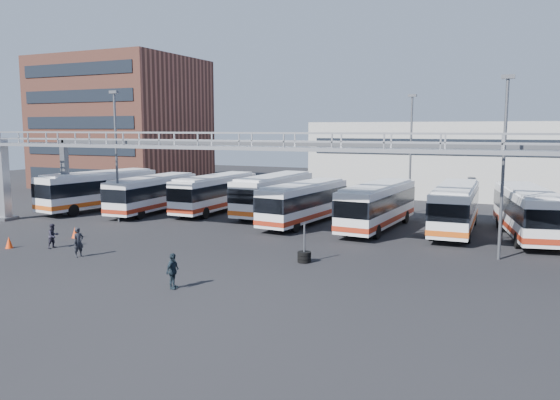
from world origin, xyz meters
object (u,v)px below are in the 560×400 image
at_px(light_pole_back, 411,147).
at_px(bus_1, 153,193).
at_px(cone_right, 75,232).
at_px(bus_0, 99,189).
at_px(bus_4, 304,201).
at_px(pedestrian_a, 78,242).
at_px(tire_stack, 304,256).
at_px(pedestrian_d, 173,271).
at_px(cone_left, 9,242).
at_px(bus_5, 378,204).
at_px(bus_7, 527,211).
at_px(bus_2, 215,192).
at_px(light_pole_mid, 504,158).
at_px(light_pole_left, 116,149).
at_px(pedestrian_b, 53,236).
at_px(bus_6, 455,206).
at_px(bus_3, 274,193).

xyz_separation_m(light_pole_back, bus_1, (-20.43, -9.06, -3.95)).
relative_size(bus_1, cone_right, 14.69).
xyz_separation_m(bus_0, bus_4, (19.65, 0.79, -0.15)).
xyz_separation_m(light_pole_back, pedestrian_a, (-13.99, -24.34, -4.87)).
height_order(cone_right, tire_stack, tire_stack).
xyz_separation_m(pedestrian_d, cone_left, (-14.28, 2.95, -0.48)).
bearing_deg(bus_1, bus_5, -1.65).
relative_size(bus_7, tire_stack, 5.32).
distance_m(bus_4, cone_left, 20.47).
distance_m(bus_0, cone_left, 15.98).
distance_m(cone_left, tire_stack, 18.40).
height_order(bus_7, pedestrian_d, bus_7).
xyz_separation_m(light_pole_back, bus_5, (-0.58, -8.73, -3.88)).
bearing_deg(bus_2, cone_right, -100.76).
bearing_deg(cone_left, light_pole_mid, 18.70).
bearing_deg(light_pole_back, bus_0, -159.39).
xyz_separation_m(cone_left, cone_right, (1.29, 4.11, 0.01)).
relative_size(light_pole_mid, cone_right, 14.05).
xyz_separation_m(pedestrian_a, cone_left, (-5.66, -0.02, -0.50)).
bearing_deg(light_pole_left, bus_2, 59.35).
bearing_deg(light_pole_mid, cone_left, -161.30).
bearing_deg(light_pole_mid, pedestrian_a, -156.99).
bearing_deg(bus_2, light_pole_back, 23.47).
xyz_separation_m(bus_5, pedestrian_b, (-16.59, -14.46, -1.09)).
xyz_separation_m(bus_1, bus_5, (19.85, 0.33, 0.07)).
relative_size(bus_6, tire_stack, 5.24).
distance_m(bus_3, pedestrian_d, 22.25).
distance_m(bus_2, pedestrian_b, 16.72).
bearing_deg(cone_left, bus_6, 34.52).
bearing_deg(light_pole_left, cone_right, -75.20).
bearing_deg(light_pole_mid, bus_2, 160.37).
xyz_separation_m(light_pole_left, cone_right, (1.65, -6.25, -5.36)).
xyz_separation_m(bus_2, pedestrian_d, (10.24, -20.73, -0.97)).
xyz_separation_m(bus_4, bus_5, (5.66, 0.22, 0.07)).
bearing_deg(bus_5, bus_4, -173.89).
distance_m(bus_1, bus_2, 5.43).
bearing_deg(bus_5, bus_3, 166.42).
xyz_separation_m(bus_4, tire_stack, (4.52, -11.21, -1.42)).
distance_m(bus_4, cone_right, 16.62).
distance_m(bus_2, pedestrian_d, 23.14).
bearing_deg(tire_stack, cone_left, -166.82).
bearing_deg(tire_stack, bus_3, 120.74).
xyz_separation_m(bus_2, bus_5, (15.02, -2.15, 0.04)).
distance_m(bus_7, pedestrian_a, 28.62).
relative_size(light_pole_left, bus_0, 0.87).
relative_size(light_pole_left, tire_stack, 4.75).
xyz_separation_m(pedestrian_a, pedestrian_d, (8.62, -2.97, -0.03)).
bearing_deg(light_pole_mid, bus_5, 143.86).
bearing_deg(pedestrian_a, bus_4, -13.16).
bearing_deg(bus_7, bus_1, 171.09).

